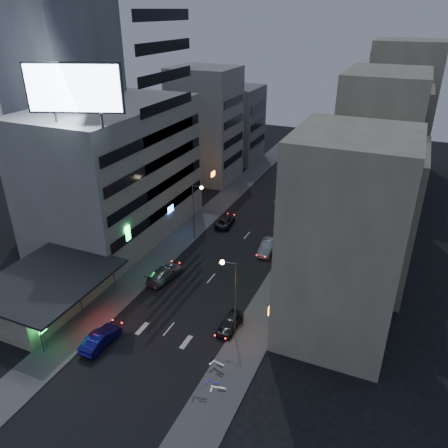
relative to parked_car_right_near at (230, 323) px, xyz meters
The scene contains 29 objects.
ground 8.61m from the parked_car_right_near, 130.73° to the right, with size 180.00×180.00×0.00m, color black.
sidewalk_left 27.16m from the parked_car_right_near, 120.06° to the left, with size 4.00×120.00×0.12m, color #4C4C4F.
sidewalk_right 23.63m from the parked_car_right_near, 84.17° to the left, with size 4.00×120.00×0.12m, color #4C4C4F.
food_court 20.05m from the parked_car_right_near, 166.99° to the right, with size 11.00×13.00×3.88m.
white_building 27.60m from the parked_car_right_near, 149.16° to the left, with size 14.00×24.00×18.00m, color #A2A19D.
grey_tower 39.20m from the parked_car_right_near, 152.43° to the left, with size 10.00×14.00×34.00m, color gray.
shophouse_near 13.82m from the parked_car_right_near, 23.03° to the left, with size 10.00×11.00×20.00m, color #BFB896.
shophouse_mid 19.79m from the parked_car_right_near, 57.43° to the left, with size 11.00×12.00×16.00m, color tan.
shophouse_far 31.73m from the parked_car_right_near, 71.74° to the left, with size 10.00×14.00×22.00m, color #BFB896.
far_left_a 44.88m from the parked_car_right_near, 118.73° to the left, with size 11.00×10.00×20.00m, color #A2A19D.
far_left_b 56.26m from the parked_car_right_near, 112.76° to the left, with size 12.00×10.00×15.00m, color gray.
far_right_a 45.38m from the parked_car_right_near, 77.18° to the left, with size 11.00×12.00×18.00m, color tan.
far_right_b 59.51m from the parked_car_right_near, 79.75° to the left, with size 12.00×12.00×24.00m, color #BFB896.
billboard 28.24m from the parked_car_right_near, 169.43° to the left, with size 9.52×3.75×6.20m.
street_lamp_right_near 4.71m from the parked_car_right_near, 58.94° to the right, with size 1.60×0.44×8.02m.
street_lamp_left 19.86m from the parked_car_right_near, 126.59° to the left, with size 1.60×0.44×8.02m.
street_lamp_right_far 33.82m from the parked_car_right_near, 89.48° to the left, with size 1.60×0.44×8.02m.
parked_car_right_near is the anchor object (origin of this frame).
parked_car_right_mid 16.23m from the parked_car_right_near, 95.13° to the left, with size 1.62×4.64×1.53m, color #AAAEB2.
parked_car_left 23.40m from the parked_car_right_near, 114.58° to the left, with size 2.12×4.59×1.28m, color #28282D.
parked_car_right_far 31.03m from the parked_car_right_near, 91.49° to the left, with size 1.96×4.82×1.40m, color #AFB3B8.
road_car_blue 12.54m from the parked_car_right_near, 145.59° to the right, with size 1.60×4.60×1.52m, color navy.
road_car_silver 11.82m from the parked_car_right_near, 153.69° to the left, with size 2.14×5.27×1.53m, color #9C9EA4.
person 1.46m from the parked_car_right_near, 60.87° to the left, with size 0.59×0.39×1.63m, color black.
scooter_black_a 9.06m from the parked_car_right_near, 78.77° to the right, with size 1.79×0.60×1.10m, color black, non-canonical shape.
scooter_silver_a 7.72m from the parked_car_right_near, 69.33° to the right, with size 1.91×0.64×1.17m, color #96999D, non-canonical shape.
scooter_blue 7.33m from the parked_car_right_near, 73.05° to the right, with size 1.80×0.60×1.10m, color navy, non-canonical shape.
scooter_black_b 6.26m from the parked_car_right_near, 71.07° to the right, with size 1.84×0.61×1.12m, color black, non-canonical shape.
scooter_silver_b 5.12m from the parked_car_right_near, 72.12° to the right, with size 1.79×0.60×1.10m, color #A5A7AC, non-canonical shape.
Camera 1 is at (18.88, -25.45, 28.84)m, focal length 35.00 mm.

